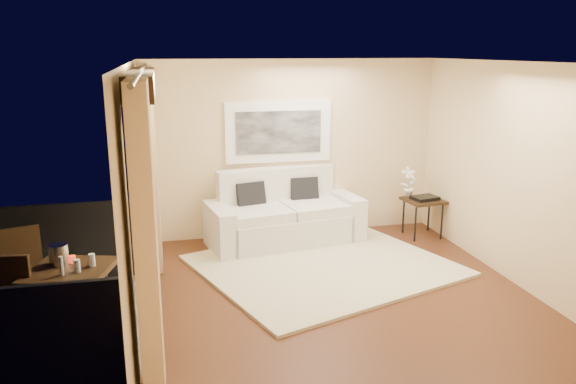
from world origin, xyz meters
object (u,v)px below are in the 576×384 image
object	(u,v)px
ice_bucket	(59,255)
sofa	(283,217)
balcony_chair_far	(22,260)
balcony_chair_near	(4,305)
orchid	(409,182)
side_table	(423,203)
bistro_table	(70,277)

from	to	relation	value
ice_bucket	sofa	bearing A→B (deg)	42.72
sofa	balcony_chair_far	world-z (taller)	sofa
balcony_chair_near	orchid	bearing A→B (deg)	36.76
balcony_chair_near	ice_bucket	xyz separation A→B (m)	(0.45, 0.31, 0.33)
side_table	balcony_chair_far	size ratio (longest dim) A/B	0.63
sofa	bistro_table	xyz separation A→B (m)	(-2.63, -2.65, 0.38)
ice_bucket	bistro_table	bearing A→B (deg)	-52.93
orchid	balcony_chair_far	size ratio (longest dim) A/B	0.50
balcony_chair_far	balcony_chair_near	xyz separation A→B (m)	(0.13, -1.30, 0.05)
orchid	balcony_chair_near	xyz separation A→B (m)	(-5.17, -2.79, -0.22)
sofa	orchid	size ratio (longest dim) A/B	4.97
bistro_table	balcony_chair_far	size ratio (longest dim) A/B	0.91
sofa	ice_bucket	distance (m)	3.76
sofa	ice_bucket	bearing A→B (deg)	-146.71
orchid	balcony_chair_far	bearing A→B (deg)	-164.34
sofa	ice_bucket	world-z (taller)	sofa
bistro_table	ice_bucket	xyz separation A→B (m)	(-0.10, 0.13, 0.18)
sofa	side_table	distance (m)	2.19
ice_bucket	orchid	bearing A→B (deg)	27.65
side_table	balcony_chair_near	size ratio (longest dim) A/B	0.58
sofa	balcony_chair_far	distance (m)	3.65
orchid	ice_bucket	xyz separation A→B (m)	(-4.72, -2.48, 0.11)
bistro_table	balcony_chair_far	bearing A→B (deg)	121.24
balcony_chair_near	balcony_chair_far	bearing A→B (deg)	104.27
balcony_chair_far	balcony_chair_near	world-z (taller)	balcony_chair_near
bistro_table	ice_bucket	world-z (taller)	ice_bucket
side_table	ice_bucket	xyz separation A→B (m)	(-4.90, -2.30, 0.41)
side_table	balcony_chair_far	world-z (taller)	balcony_chair_far
orchid	balcony_chair_far	xyz separation A→B (m)	(-5.30, -1.49, -0.28)
bistro_table	balcony_chair_far	xyz separation A→B (m)	(-0.68, 1.12, -0.20)
balcony_chair_near	ice_bucket	world-z (taller)	balcony_chair_near
balcony_chair_near	sofa	bearing A→B (deg)	50.16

